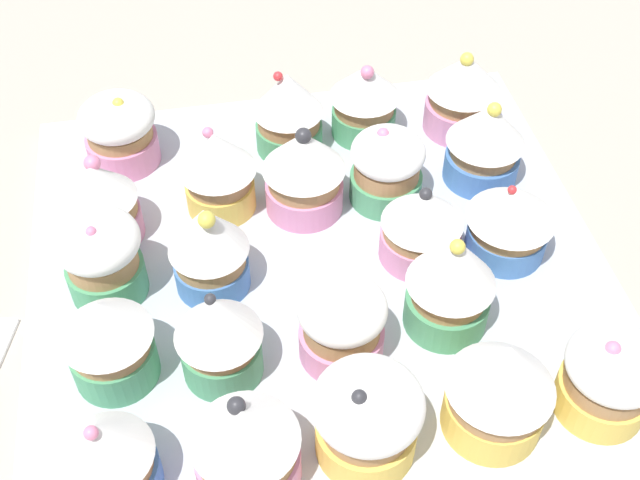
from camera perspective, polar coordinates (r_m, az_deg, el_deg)
The scene contains 24 objects.
ground_plane at distance 60.74cm, azimuth -0.00°, elevation -3.67°, with size 180.00×180.00×3.00cm, color #B2A899.
baking_tray at distance 59.13cm, azimuth -0.00°, elevation -2.38°, with size 41.67×41.67×1.20cm.
cupcake_0 at distance 47.80cm, azimuth -14.87°, elevation -14.53°, with size 5.50×5.50×6.95cm.
cupcake_1 at distance 46.61cm, azimuth -5.27°, elevation -14.20°, with size 6.28×6.28×7.38cm.
cupcake_2 at distance 47.39cm, azimuth 2.79°, elevation -12.45°, with size 6.53×6.53×7.07cm.
cupcake_3 at distance 48.86cm, azimuth 12.61°, elevation -10.06°, with size 6.51×6.51×7.97cm.
cupcake_4 at distance 52.19cm, azimuth 19.80°, elevation -9.07°, with size 5.95×5.95×6.58cm.
cupcake_5 at distance 51.82cm, azimuth -14.79°, elevation -6.73°, with size 5.86×5.86×7.22cm.
cupcake_6 at distance 50.65cm, azimuth -7.17°, elevation -6.67°, with size 5.57×5.57×7.49cm.
cupcake_7 at distance 51.59cm, azimuth 1.95°, elevation -5.78°, with size 5.74×5.74×6.30cm.
cupcake_8 at distance 53.08cm, azimuth 9.24°, elevation -2.93°, with size 5.93×5.93×8.39cm.
cupcake_9 at distance 56.65cm, azimuth -15.22°, elevation -1.07°, with size 5.83×5.83×7.14cm.
cupcake_10 at distance 55.15cm, azimuth -7.85°, elevation -0.75°, with size 5.58×5.58×7.79cm.
cupcake_11 at distance 57.69cm, azimuth 7.23°, elevation 1.06°, with size 5.89×5.89×6.60cm.
cupcake_12 at distance 59.07cm, azimuth 13.32°, elevation 1.45°, with size 6.43×6.43×6.45cm.
cupcake_13 at distance 60.64cm, azimuth -15.30°, elevation 2.72°, with size 5.57×5.57×7.31cm.
cupcake_14 at distance 60.99cm, azimuth -7.24°, elevation 4.96°, with size 5.85×5.85×7.50cm.
cupcake_15 at distance 60.46cm, azimuth -1.25°, elevation 4.94°, with size 6.29×6.29×7.75cm.
cupcake_16 at distance 61.91cm, azimuth 4.76°, elevation 5.17°, with size 5.68×5.68×6.55cm.
cupcake_17 at distance 64.46cm, azimuth 11.61°, elevation 6.81°, with size 6.15×6.15×7.48cm.
cupcake_18 at distance 67.04cm, azimuth -14.00°, elevation 7.54°, with size 6.10×6.10×6.40cm.
cupcake_19 at distance 65.99cm, azimuth -2.67°, elevation 9.05°, with size 5.73×5.73×7.61cm.
cupcake_20 at distance 67.79cm, azimuth 3.17°, elevation 9.93°, with size 5.86×5.86×7.07cm.
cupcake_21 at distance 69.15cm, azimuth 10.07°, elevation 10.25°, with size 6.22×6.22×7.60cm.
Camera 1 is at (-7.15, -37.88, 45.44)cm, focal length 45.26 mm.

